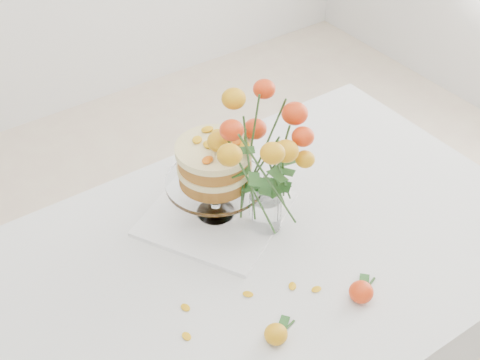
% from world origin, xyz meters
% --- Properties ---
extents(table, '(1.43, 0.93, 0.76)m').
position_xyz_m(table, '(0.00, 0.00, 0.67)').
color(table, '#A27B5E').
rests_on(table, ground).
extents(napkin, '(0.45, 0.45, 0.01)m').
position_xyz_m(napkin, '(-0.03, 0.17, 0.76)').
color(napkin, white).
rests_on(napkin, table).
extents(cake_stand, '(0.25, 0.25, 0.23)m').
position_xyz_m(cake_stand, '(-0.03, 0.17, 0.92)').
color(cake_stand, white).
rests_on(cake_stand, napkin).
extents(rose_vase, '(0.31, 0.31, 0.41)m').
position_xyz_m(rose_vase, '(0.05, 0.06, 1.00)').
color(rose_vase, white).
rests_on(rose_vase, table).
extents(loose_rose_near, '(0.09, 0.05, 0.04)m').
position_xyz_m(loose_rose_near, '(-0.15, -0.24, 0.78)').
color(loose_rose_near, orange).
rests_on(loose_rose_near, table).
extents(loose_rose_far, '(0.10, 0.06, 0.05)m').
position_xyz_m(loose_rose_far, '(0.09, -0.26, 0.78)').
color(loose_rose_far, red).
rests_on(loose_rose_far, table).
extents(stray_petal_a, '(0.03, 0.02, 0.00)m').
position_xyz_m(stray_petal_a, '(-0.12, -0.10, 0.76)').
color(stray_petal_a, '#E6A40E').
rests_on(stray_petal_a, table).
extents(stray_petal_b, '(0.03, 0.02, 0.00)m').
position_xyz_m(stray_petal_b, '(-0.02, -0.14, 0.76)').
color(stray_petal_b, '#E6A40E').
rests_on(stray_petal_b, table).
extents(stray_petal_c, '(0.03, 0.02, 0.00)m').
position_xyz_m(stray_petal_c, '(0.02, -0.18, 0.76)').
color(stray_petal_c, '#E6A40E').
rests_on(stray_petal_c, table).
extents(stray_petal_d, '(0.03, 0.02, 0.00)m').
position_xyz_m(stray_petal_d, '(-0.26, -0.05, 0.76)').
color(stray_petal_d, '#E6A40E').
rests_on(stray_petal_d, table).
extents(stray_petal_e, '(0.03, 0.02, 0.00)m').
position_xyz_m(stray_petal_e, '(-0.30, -0.12, 0.76)').
color(stray_petal_e, '#E6A40E').
rests_on(stray_petal_e, table).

